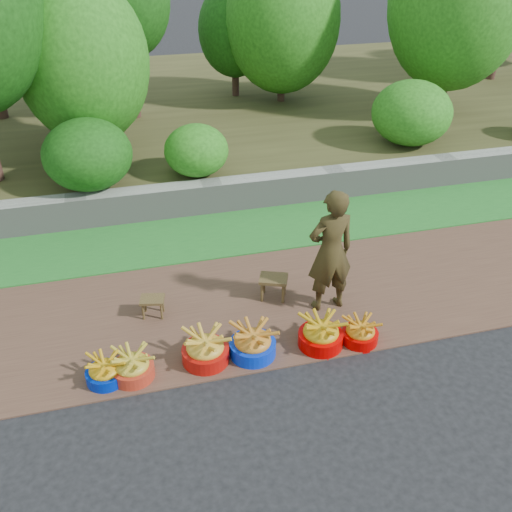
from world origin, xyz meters
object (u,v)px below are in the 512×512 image
object	(u,v)px
basin_d	(253,343)
basin_e	(321,334)
basin_a	(105,371)
vendor_woman	(331,252)
stool_right	(273,282)
basin_c	(205,349)
stool_left	(152,302)
basin_b	(132,367)
basin_f	(360,332)

from	to	relation	value
basin_d	basin_e	distance (m)	0.84
basin_a	vendor_woman	world-z (taller)	vendor_woman
stool_right	basin_c	bearing A→B (deg)	-137.95
basin_a	stool_right	distance (m)	2.48
stool_right	vendor_woman	world-z (taller)	vendor_woman
basin_a	stool_left	world-z (taller)	basin_a
basin_e	basin_b	bearing A→B (deg)	179.48
basin_b	basin_e	distance (m)	2.24
basin_d	stool_left	distance (m)	1.49
basin_a	basin_e	size ratio (longest dim) A/B	0.81
stool_right	vendor_woman	xyz separation A→B (m)	(0.63, -0.36, 0.58)
basin_a	basin_d	world-z (taller)	basin_d
stool_right	vendor_woman	size ratio (longest dim) A/B	0.27
stool_left	vendor_woman	distance (m)	2.36
basin_c	basin_d	distance (m)	0.56
basin_a	stool_right	world-z (taller)	stool_right
basin_e	stool_left	world-z (taller)	basin_e
basin_c	stool_right	world-z (taller)	basin_c
basin_c	basin_a	bearing A→B (deg)	-178.15
basin_f	stool_right	distance (m)	1.38
basin_c	stool_left	size ratio (longest dim) A/B	1.58
stool_right	basin_a	bearing A→B (deg)	-155.23
basin_e	basin_c	bearing A→B (deg)	176.96
basin_c	stool_left	bearing A→B (deg)	116.18
basin_d	stool_right	xyz separation A→B (m)	(0.55, 1.03, 0.10)
stool_right	basin_e	bearing A→B (deg)	-75.24
basin_c	basin_f	distance (m)	1.89
basin_d	basin_e	bearing A→B (deg)	-2.97
basin_b	stool_right	distance (m)	2.22
basin_b	basin_c	world-z (taller)	basin_c
basin_d	basin_f	distance (m)	1.33
basin_a	basin_f	world-z (taller)	same
basin_a	basin_d	xyz separation A→B (m)	(1.70, 0.01, 0.04)
stool_left	stool_right	xyz separation A→B (m)	(1.61, -0.02, 0.05)
basin_a	stool_right	bearing A→B (deg)	24.77
basin_b	basin_c	size ratio (longest dim) A/B	0.88
basin_b	stool_left	size ratio (longest dim) A/B	1.39
stool_left	vendor_woman	world-z (taller)	vendor_woman
stool_left	basin_e	bearing A→B (deg)	-29.95
basin_b	basin_d	bearing A→B (deg)	0.95
stool_left	vendor_woman	bearing A→B (deg)	-9.42
vendor_woman	basin_d	bearing A→B (deg)	24.81
basin_b	stool_right	size ratio (longest dim) A/B	1.08
basin_c	stool_right	xyz separation A→B (m)	(1.11, 1.00, 0.10)
basin_e	stool_left	distance (m)	2.19
stool_left	vendor_woman	size ratio (longest dim) A/B	0.21
basin_b	basin_f	world-z (taller)	basin_b
stool_left	basin_b	bearing A→B (deg)	-107.73
basin_e	basin_f	xyz separation A→B (m)	(0.49, -0.06, -0.03)
basin_c	stool_left	xyz separation A→B (m)	(-0.50, 1.02, 0.05)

